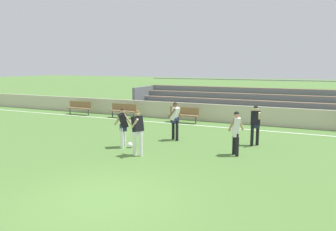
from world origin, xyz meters
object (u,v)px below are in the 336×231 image
object	(u,v)px
soccer_ball	(130,145)
player_white_dropping_back	(175,118)
bench_near_wall_gap	(184,113)
player_dark_trailing_run	(138,129)
bench_far_right	(123,109)
bench_far_left	(80,107)
bleacher_stand	(278,103)
player_white_pressing_high	(236,129)
player_dark_wide_left	(255,122)
player_dark_wide_right	(123,124)

from	to	relation	value
soccer_ball	player_white_dropping_back	bearing A→B (deg)	59.82
bench_near_wall_gap	player_dark_trailing_run	xyz separation A→B (m)	(1.07, -7.24, 0.47)
bench_far_right	player_dark_trailing_run	size ratio (longest dim) A/B	1.06
bench_far_left	bleacher_stand	bearing A→B (deg)	15.97
player_white_pressing_high	bleacher_stand	bearing A→B (deg)	86.81
bleacher_stand	bench_far_right	bearing A→B (deg)	-158.34
bench_far_right	bench_far_left	world-z (taller)	same
player_dark_trailing_run	player_white_pressing_high	size ratio (longest dim) A/B	1.03
bleacher_stand	bench_near_wall_gap	distance (m)	6.04
bench_far_right	player_white_pressing_high	world-z (taller)	player_white_pressing_high
player_dark_trailing_run	player_white_dropping_back	bearing A→B (deg)	84.85
bench_far_right	soccer_ball	xyz separation A→B (m)	(4.30, -6.34, -0.44)
bench_far_left	player_dark_trailing_run	xyz separation A→B (m)	(8.67, -7.24, 0.47)
player_white_dropping_back	player_white_pressing_high	world-z (taller)	player_white_dropping_back
bleacher_stand	bench_far_left	distance (m)	12.97
player_dark_trailing_run	player_dark_wide_left	distance (m)	4.96
bleacher_stand	player_dark_wide_left	distance (m)	7.46
bench_near_wall_gap	player_dark_trailing_run	distance (m)	7.34
bench_far_right	bench_far_left	distance (m)	3.48
bleacher_stand	player_dark_wide_right	bearing A→B (deg)	-116.27
bench_far_right	soccer_ball	world-z (taller)	bench_far_right
bench_far_left	player_dark_wide_right	xyz separation A→B (m)	(7.53, -6.42, 0.41)
player_dark_wide_right	player_white_dropping_back	world-z (taller)	player_white_dropping_back
player_dark_wide_left	soccer_ball	size ratio (longest dim) A/B	7.62
bleacher_stand	bench_near_wall_gap	bearing A→B (deg)	-143.71
bleacher_stand	player_dark_wide_left	size ratio (longest dim) A/B	11.30
bench_far_left	player_dark_wide_right	bearing A→B (deg)	-40.45
bench_near_wall_gap	bench_far_right	bearing A→B (deg)	180.00
player_white_dropping_back	bench_near_wall_gap	bearing A→B (deg)	106.92
bleacher_stand	soccer_ball	distance (m)	10.99
player_dark_wide_right	bleacher_stand	bearing A→B (deg)	63.73
player_dark_wide_left	soccer_ball	xyz separation A→B (m)	(-4.55, -2.45, -0.89)
player_dark_wide_left	bench_far_right	bearing A→B (deg)	156.27
soccer_ball	bench_far_left	bearing A→B (deg)	140.85
bench_far_left	player_white_pressing_high	distance (m)	13.25
bleacher_stand	player_white_dropping_back	world-z (taller)	bleacher_stand
bench_far_right	player_white_pressing_high	distance (m)	10.21
player_white_pressing_high	player_dark_wide_left	xyz separation A→B (m)	(0.39, 1.82, 0.02)
bleacher_stand	player_dark_trailing_run	xyz separation A→B (m)	(-3.79, -10.81, 0.04)
player_dark_wide_right	soccer_ball	distance (m)	0.89
player_dark_trailing_run	bench_far_right	bearing A→B (deg)	125.62
bench_far_right	player_white_dropping_back	bearing A→B (deg)	-38.67
bleacher_stand	player_dark_trailing_run	size ratio (longest dim) A/B	11.10
player_dark_trailing_run	player_white_dropping_back	xyz separation A→B (m)	(0.26, 2.88, 0.00)
player_dark_trailing_run	player_white_dropping_back	world-z (taller)	player_white_dropping_back
bench_near_wall_gap	soccer_ball	size ratio (longest dim) A/B	8.18
bench_far_left	player_dark_wide_right	world-z (taller)	player_dark_wide_right
bench_far_right	soccer_ball	distance (m)	7.67
player_white_pressing_high	soccer_ball	xyz separation A→B (m)	(-4.16, -0.63, -0.87)
bench_far_right	bench_near_wall_gap	world-z (taller)	same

